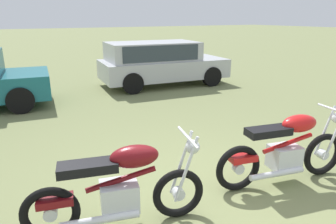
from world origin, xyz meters
TOP-DOWN VIEW (x-y plane):
  - ground_plane at (0.00, 0.00)m, footprint 120.00×120.00m
  - motorcycle_maroon at (-1.11, -0.03)m, footprint 1.94×0.79m
  - motorcycle_red at (1.22, -0.24)m, footprint 2.00×0.74m
  - car_silver at (2.69, 6.24)m, footprint 4.30×2.25m

SIDE VIEW (x-z plane):
  - ground_plane at x=0.00m, z-range 0.00..0.00m
  - motorcycle_maroon at x=-1.11m, z-range -0.03..0.99m
  - motorcycle_red at x=1.22m, z-range -0.02..1.00m
  - car_silver at x=2.69m, z-range 0.12..1.55m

